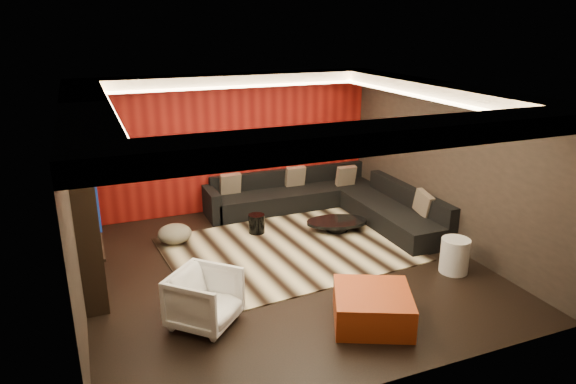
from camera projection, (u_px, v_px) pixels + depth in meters
name	position (u px, v px, depth m)	size (l,w,h in m)	color
floor	(285.00, 268.00, 8.25)	(6.00, 6.00, 0.02)	black
ceiling	(284.00, 91.00, 7.36)	(6.00, 6.00, 0.02)	silver
wall_back	(230.00, 143.00, 10.45)	(6.00, 0.02, 2.80)	black
wall_left	(72.00, 210.00, 6.73)	(0.02, 6.00, 2.80)	black
wall_right	(446.00, 164.00, 8.88)	(0.02, 6.00, 2.80)	black
red_feature_wall	(230.00, 143.00, 10.41)	(5.98, 0.05, 2.78)	#6B0C0A
soffit_back	(232.00, 80.00, 9.77)	(6.00, 0.60, 0.22)	silver
soffit_front	(386.00, 136.00, 5.02)	(6.00, 0.60, 0.22)	silver
soffit_left	(85.00, 111.00, 6.43)	(0.60, 4.80, 0.22)	silver
soffit_right	(438.00, 90.00, 8.36)	(0.60, 4.80, 0.22)	silver
cove_back	(237.00, 87.00, 9.50)	(4.80, 0.08, 0.04)	#FFD899
cove_front	(368.00, 138.00, 5.35)	(4.80, 0.08, 0.04)	#FFD899
cove_left	(114.00, 116.00, 6.58)	(0.08, 4.80, 0.04)	#FFD899
cove_right	(420.00, 97.00, 8.27)	(0.08, 4.80, 0.04)	#FFD899
tv_surround	(86.00, 215.00, 7.41)	(0.30, 2.00, 2.20)	black
tv_screen	(95.00, 190.00, 7.35)	(0.04, 1.30, 0.80)	black
tv_shelf	(101.00, 238.00, 7.59)	(0.04, 1.60, 0.04)	black
rug	(288.00, 249.00, 8.86)	(4.00, 3.00, 0.02)	beige
coffee_table	(337.00, 225.00, 9.63)	(1.15, 1.15, 0.19)	black
drum_stool	(257.00, 224.00, 9.49)	(0.30, 0.30, 0.35)	black
striped_pouf	(175.00, 234.00, 9.07)	(0.60, 0.60, 0.33)	beige
white_side_table	(455.00, 256.00, 8.01)	(0.44, 0.44, 0.55)	silver
orange_ottoman	(372.00, 307.00, 6.67)	(0.98, 0.98, 0.44)	#973113
armchair	(205.00, 299.00, 6.59)	(0.78, 0.80, 0.73)	white
sectional_sofa	(330.00, 202.00, 10.42)	(3.65, 3.50, 0.75)	black
throw_pillows	(321.00, 184.00, 10.39)	(3.19, 2.82, 0.50)	#C4AC8F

